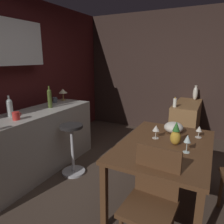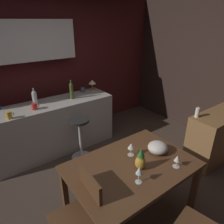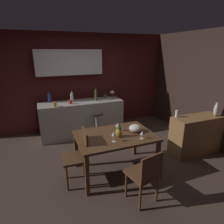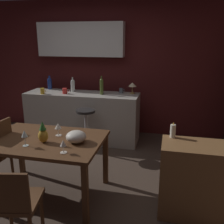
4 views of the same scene
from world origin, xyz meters
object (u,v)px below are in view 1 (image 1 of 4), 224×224
at_px(sideboard_cabinet, 186,124).
at_px(cup_slate, 55,100).
at_px(wine_glass_left, 156,129).
at_px(wine_bottle_olive, 50,98).
at_px(counter_lamp, 63,92).
at_px(chair_near_window, 151,199).
at_px(wine_glass_right, 187,139).
at_px(bar_stool, 72,148).
at_px(cup_red, 16,116).
at_px(pillar_candle_tall, 175,103).
at_px(dining_table, 165,151).
at_px(vase_ceramic_ivory, 195,93).
at_px(wine_glass_center, 199,129).
at_px(fruit_bowl, 174,127).
at_px(wine_bottle_clear, 10,107).
at_px(pineapple_centerpiece, 176,135).

xyz_separation_m(sideboard_cabinet, cup_slate, (-1.38, 1.98, 0.54)).
distance_m(wine_glass_left, wine_bottle_olive, 1.69).
relative_size(wine_glass_left, counter_lamp, 0.76).
bearing_deg(chair_near_window, cup_slate, 60.22).
bearing_deg(wine_glass_right, counter_lamp, 69.29).
distance_m(bar_stool, cup_red, 0.87).
relative_size(wine_bottle_olive, pillar_candle_tall, 1.92).
xyz_separation_m(dining_table, bar_stool, (0.05, 1.31, -0.26)).
relative_size(wine_glass_left, vase_ceramic_ivory, 0.54).
bearing_deg(wine_bottle_olive, bar_stool, -106.20).
distance_m(bar_stool, wine_glass_center, 1.70).
relative_size(wine_glass_right, counter_lamp, 0.89).
relative_size(fruit_bowl, pillar_candle_tall, 1.33).
bearing_deg(chair_near_window, sideboard_cabinet, 1.83).
distance_m(counter_lamp, vase_ceramic_ivory, 2.57).
relative_size(wine_glass_center, wine_bottle_clear, 0.51).
distance_m(sideboard_cabinet, pineapple_centerpiece, 1.92).
xyz_separation_m(wine_glass_center, vase_ceramic_ivory, (1.90, 0.24, 0.12)).
relative_size(wine_bottle_olive, cup_red, 2.74).
height_order(chair_near_window, pillar_candle_tall, pillar_candle_tall).
height_order(pineapple_centerpiece, cup_slate, pineapple_centerpiece).
distance_m(wine_glass_left, fruit_bowl, 0.32).
relative_size(bar_stool, fruit_bowl, 3.21).
distance_m(wine_glass_left, vase_ceramic_ivory, 2.17).
bearing_deg(cup_red, fruit_bowl, -63.54).
relative_size(wine_glass_left, fruit_bowl, 0.68).
height_order(dining_table, wine_glass_right, wine_glass_right).
relative_size(wine_glass_right, pineapple_centerpiece, 0.72).
xyz_separation_m(fruit_bowl, vase_ceramic_ivory, (1.87, -0.05, 0.15)).
height_order(dining_table, cup_slate, cup_slate).
distance_m(wine_glass_center, wine_bottle_clear, 2.37).
distance_m(pineapple_centerpiece, cup_red, 1.89).
bearing_deg(vase_ceramic_ivory, chair_near_window, 179.92).
distance_m(sideboard_cabinet, wine_glass_center, 1.63).
bearing_deg(wine_bottle_olive, pineapple_centerpiece, -95.07).
xyz_separation_m(pineapple_centerpiece, counter_lamp, (0.69, 2.09, 0.21)).
xyz_separation_m(bar_stool, fruit_bowl, (0.34, -1.32, 0.41)).
height_order(fruit_bowl, cup_slate, cup_slate).
height_order(wine_glass_center, counter_lamp, counter_lamp).
xyz_separation_m(sideboard_cabinet, wine_bottle_olive, (-1.70, 1.78, 0.65)).
bearing_deg(bar_stool, cup_red, 141.65).
bearing_deg(vase_ceramic_ivory, cup_red, 146.89).
distance_m(fruit_bowl, vase_ceramic_ivory, 1.88).
height_order(dining_table, cup_red, cup_red).
distance_m(wine_glass_center, pillar_candle_tall, 1.20).
bearing_deg(wine_bottle_clear, bar_stool, -54.18).
distance_m(wine_glass_center, wine_bottle_olive, 2.13).
height_order(cup_red, vase_ceramic_ivory, vase_ceramic_ivory).
xyz_separation_m(wine_glass_left, pillar_candle_tall, (1.35, 0.04, 0.04)).
distance_m(wine_glass_center, cup_slate, 2.32).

